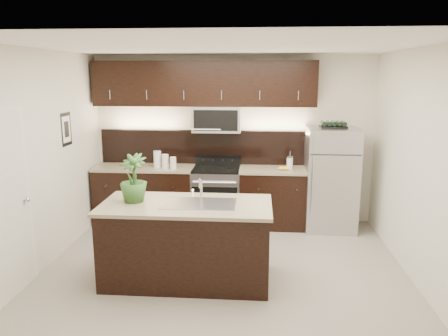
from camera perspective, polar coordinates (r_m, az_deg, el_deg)
name	(u,v)px	position (r m, az deg, el deg)	size (l,w,h in m)	color
ground	(224,270)	(5.61, -0.05, -13.12)	(4.50, 4.50, 0.00)	gray
room_walls	(214,135)	(5.09, -1.33, 4.27)	(4.52, 4.02, 2.71)	beige
counter_run	(204,196)	(7.07, -2.65, -3.66)	(3.51, 0.65, 0.94)	black
upper_fixtures	(206,91)	(6.94, -2.42, 10.05)	(3.49, 0.40, 1.66)	black
island	(187,242)	(5.20, -4.88, -9.59)	(1.96, 0.96, 0.94)	black
sink_faucet	(199,202)	(5.03, -3.27, -4.49)	(0.84, 0.50, 0.28)	silver
refrigerator	(331,179)	(6.96, 13.75, -1.44)	(0.77, 0.70, 1.60)	#B2B2B7
wine_rack	(333,125)	(6.82, 14.11, 5.47)	(0.39, 0.24, 0.10)	black
plant	(133,178)	(5.14, -11.76, -1.30)	(0.31, 0.31, 0.56)	#2D5923
canisters	(163,161)	(6.95, -7.94, 0.95)	(0.38, 0.21, 0.26)	silver
french_press	(290,163)	(6.85, 8.59, 0.67)	(0.10, 0.10, 0.29)	silver
bananas	(281,168)	(6.82, 7.41, -0.01)	(0.18, 0.14, 0.05)	yellow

